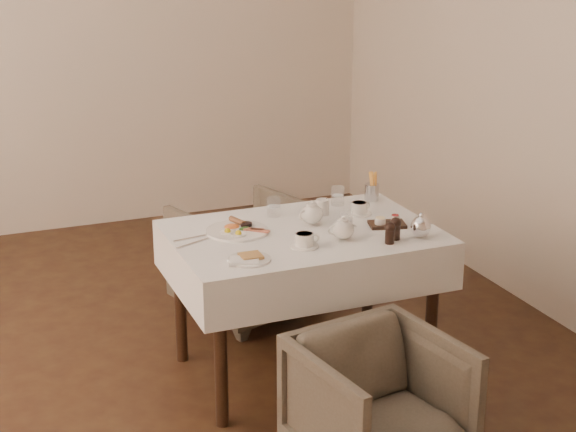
# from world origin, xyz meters

# --- Properties ---
(table) EXTENTS (1.28, 0.88, 0.75)m
(table) POSITION_xyz_m (0.67, -0.22, 0.64)
(table) COLOR black
(table) RESTS_ON ground
(armchair_near) EXTENTS (0.71, 0.72, 0.58)m
(armchair_near) POSITION_xyz_m (0.64, -1.10, 0.29)
(armchair_near) COLOR #4C4438
(armchair_near) RESTS_ON ground
(armchair_far) EXTENTS (0.89, 0.90, 0.66)m
(armchair_far) POSITION_xyz_m (0.66, 0.58, 0.33)
(armchair_far) COLOR #4C4438
(armchair_far) RESTS_ON ground
(breakfast_plate) EXTENTS (0.30, 0.30, 0.04)m
(breakfast_plate) POSITION_xyz_m (0.37, -0.11, 0.77)
(breakfast_plate) COLOR white
(breakfast_plate) RESTS_ON table
(side_plate) EXTENTS (0.21, 0.19, 0.02)m
(side_plate) POSITION_xyz_m (0.29, -0.49, 0.76)
(side_plate) COLOR white
(side_plate) RESTS_ON table
(teapot_centre) EXTENTS (0.19, 0.16, 0.12)m
(teapot_centre) POSITION_xyz_m (0.75, -0.14, 0.82)
(teapot_centre) COLOR white
(teapot_centre) RESTS_ON table
(teapot_front) EXTENTS (0.15, 0.11, 0.12)m
(teapot_front) POSITION_xyz_m (0.80, -0.39, 0.81)
(teapot_front) COLOR white
(teapot_front) RESTS_ON table
(creamer) EXTENTS (0.09, 0.09, 0.08)m
(creamer) POSITION_xyz_m (0.86, -0.02, 0.80)
(creamer) COLOR white
(creamer) RESTS_ON table
(teacup_near) EXTENTS (0.13, 0.13, 0.07)m
(teacup_near) POSITION_xyz_m (0.59, -0.42, 0.78)
(teacup_near) COLOR white
(teacup_near) RESTS_ON table
(teacup_far) EXTENTS (0.13, 0.13, 0.06)m
(teacup_far) POSITION_xyz_m (1.04, -0.08, 0.78)
(teacup_far) COLOR white
(teacup_far) RESTS_ON table
(glass_left) EXTENTS (0.08, 0.08, 0.10)m
(glass_left) POSITION_xyz_m (0.62, 0.06, 0.80)
(glass_left) COLOR silver
(glass_left) RESTS_ON table
(glass_mid) EXTENTS (0.09, 0.09, 0.09)m
(glass_mid) POSITION_xyz_m (0.87, -0.27, 0.80)
(glass_mid) COLOR silver
(glass_mid) RESTS_ON table
(glass_right) EXTENTS (0.08, 0.08, 0.10)m
(glass_right) POSITION_xyz_m (1.00, 0.10, 0.80)
(glass_right) COLOR silver
(glass_right) RESTS_ON table
(condiment_board) EXTENTS (0.20, 0.16, 0.05)m
(condiment_board) POSITION_xyz_m (1.08, -0.30, 0.77)
(condiment_board) COLOR black
(condiment_board) RESTS_ON table
(pepper_mill_left) EXTENTS (0.06, 0.06, 0.11)m
(pepper_mill_left) POSITION_xyz_m (0.97, -0.53, 0.81)
(pepper_mill_left) COLOR black
(pepper_mill_left) RESTS_ON table
(pepper_mill_right) EXTENTS (0.05, 0.05, 0.11)m
(pepper_mill_right) POSITION_xyz_m (1.03, -0.49, 0.81)
(pepper_mill_right) COLOR black
(pepper_mill_right) RESTS_ON table
(silver_pot) EXTENTS (0.14, 0.13, 0.12)m
(silver_pot) POSITION_xyz_m (1.15, -0.50, 0.82)
(silver_pot) COLOR white
(silver_pot) RESTS_ON table
(fries_cup) EXTENTS (0.08, 0.08, 0.16)m
(fries_cup) POSITION_xyz_m (1.21, 0.11, 0.83)
(fries_cup) COLOR silver
(fries_cup) RESTS_ON table
(cutlery_fork) EXTENTS (0.20, 0.05, 0.00)m
(cutlery_fork) POSITION_xyz_m (0.14, -0.11, 0.76)
(cutlery_fork) COLOR silver
(cutlery_fork) RESTS_ON table
(cutlery_knife) EXTENTS (0.19, 0.10, 0.00)m
(cutlery_knife) POSITION_xyz_m (0.13, -0.18, 0.76)
(cutlery_knife) COLOR silver
(cutlery_knife) RESTS_ON table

